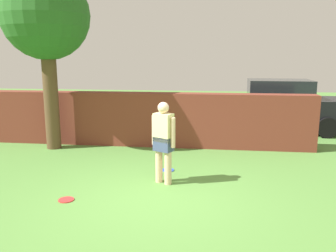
{
  "coord_description": "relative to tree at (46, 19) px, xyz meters",
  "views": [
    {
      "loc": [
        0.94,
        -5.68,
        2.46
      ],
      "look_at": [
        0.01,
        1.61,
        1.0
      ],
      "focal_mm": 37.24,
      "sensor_mm": 36.0,
      "label": 1
    }
  ],
  "objects": [
    {
      "name": "frisbee_blue",
      "position": [
        3.36,
        -1.53,
        -3.42
      ],
      "size": [
        0.27,
        0.27,
        0.02
      ],
      "primitive_type": "cylinder",
      "color": "blue",
      "rests_on": "ground"
    },
    {
      "name": "brick_wall",
      "position": [
        1.85,
        0.63,
        -2.68
      ],
      "size": [
        10.37,
        0.5,
        1.49
      ],
      "primitive_type": "cube",
      "color": "brown",
      "rests_on": "ground"
    },
    {
      "name": "ground_plane",
      "position": [
        3.35,
        -3.14,
        -3.43
      ],
      "size": [
        40.0,
        40.0,
        0.0
      ],
      "primitive_type": "plane",
      "color": "#568C3D"
    },
    {
      "name": "frisbee_red",
      "position": [
        1.79,
        -3.38,
        -3.42
      ],
      "size": [
        0.27,
        0.27,
        0.02
      ],
      "primitive_type": "cylinder",
      "color": "red",
      "rests_on": "ground"
    },
    {
      "name": "person",
      "position": [
        3.36,
        -2.31,
        -2.53
      ],
      "size": [
        0.49,
        0.36,
        1.62
      ],
      "rotation": [
        0.0,
        0.0,
        2.65
      ],
      "color": "beige",
      "rests_on": "ground"
    },
    {
      "name": "tree",
      "position": [
        0.0,
        0.0,
        0.0
      ],
      "size": [
        2.26,
        2.26,
        4.63
      ],
      "color": "brown",
      "rests_on": "ground"
    },
    {
      "name": "car",
      "position": [
        6.49,
        3.11,
        -2.56
      ],
      "size": [
        4.25,
        2.02,
        1.72
      ],
      "rotation": [
        0.0,
        0.0,
        3.11
      ],
      "color": "black",
      "rests_on": "ground"
    }
  ]
}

